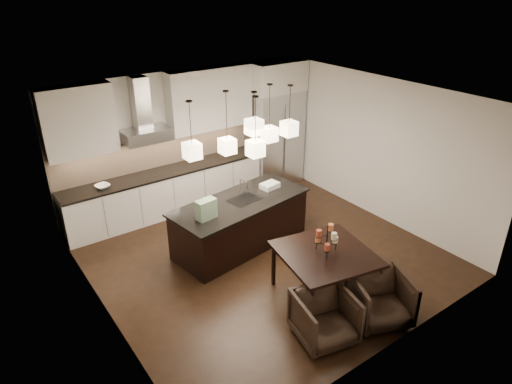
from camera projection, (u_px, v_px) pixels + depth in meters
floor at (263, 255)px, 8.08m from camera, size 5.50×5.50×0.02m
ceiling at (264, 98)px, 6.85m from camera, size 5.50×5.50×0.02m
wall_back at (184, 138)px, 9.48m from camera, size 5.50×0.02×2.80m
wall_front at (400, 261)px, 5.45m from camera, size 5.50×0.02×2.80m
wall_left at (96, 234)px, 6.02m from camera, size 0.02×5.50×2.80m
wall_right at (376, 148)px, 8.92m from camera, size 0.02×5.50×2.80m
refrigerator at (275, 138)px, 10.45m from camera, size 1.20×0.72×2.15m
fridge_panel at (276, 76)px, 9.84m from camera, size 1.26×0.72×0.65m
lower_cabinets at (168, 192)px, 9.33m from camera, size 4.21×0.62×0.88m
countertop at (166, 172)px, 9.13m from camera, size 4.21×0.66×0.04m
backsplash at (158, 152)px, 9.20m from camera, size 4.21×0.02×0.63m
upper_cab_left at (78, 121)px, 7.90m from camera, size 1.25×0.35×1.25m
upper_cab_right at (210, 99)px, 9.30m from camera, size 1.85×0.35×1.25m
hood_canopy at (146, 135)px, 8.65m from camera, size 0.90×0.52×0.24m
hood_chimney at (141, 103)px, 8.47m from camera, size 0.30×0.28×0.96m
fruit_bowl at (103, 186)px, 8.39m from camera, size 0.30×0.30×0.06m
island_body at (240, 224)px, 8.19m from camera, size 2.55×1.30×0.86m
island_top at (240, 202)px, 7.99m from camera, size 2.64×1.39×0.04m
faucet at (240, 188)px, 8.03m from camera, size 0.13×0.25×0.37m
tote_bag at (206, 209)px, 7.35m from camera, size 0.35×0.22×0.33m
food_container at (270, 185)px, 8.44m from camera, size 0.36×0.28×0.10m
dining_table at (324, 274)px, 6.90m from camera, size 1.53×1.53×0.78m
candelabra at (327, 239)px, 6.62m from camera, size 0.44×0.44×0.46m
candle_a at (335, 240)px, 6.70m from camera, size 0.09×0.09×0.10m
candle_b at (318, 239)px, 6.72m from camera, size 0.09×0.09×0.10m
candle_c at (327, 247)px, 6.51m from camera, size 0.09×0.09×0.10m
candle_d at (331, 227)px, 6.69m from camera, size 0.09×0.09×0.10m
candle_e at (319, 233)px, 6.54m from camera, size 0.09×0.09×0.10m
candle_f at (334, 236)px, 6.47m from camera, size 0.09×0.09×0.10m
armchair_left at (325, 317)px, 6.09m from camera, size 0.90×0.92×0.70m
armchair_right at (380, 298)px, 6.43m from camera, size 1.03×1.04×0.73m
pendant_a at (192, 151)px, 7.08m from camera, size 0.24×0.24×0.26m
pendant_b at (227, 146)px, 7.71m from camera, size 0.24×0.24×0.26m
pendant_c at (254, 127)px, 7.51m from camera, size 0.24×0.24×0.26m
pendant_d at (269, 134)px, 8.12m from camera, size 0.24×0.24×0.26m
pendant_e at (289, 128)px, 8.01m from camera, size 0.24×0.24×0.26m
pendant_f at (255, 148)px, 7.36m from camera, size 0.24×0.24×0.26m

